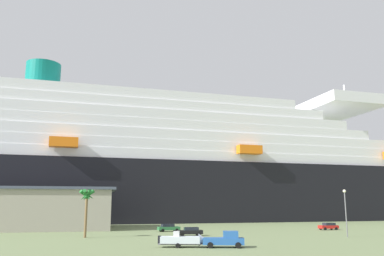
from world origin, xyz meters
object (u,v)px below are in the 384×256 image
at_px(palm_tree, 87,199).
at_px(parked_car_red_hatchback, 328,226).
at_px(pickup_truck, 225,240).
at_px(parked_car_green_wagon, 168,228).
at_px(cruise_ship, 152,168).
at_px(parked_car_black_coupe, 190,231).
at_px(small_boat_on_trailer, 185,240).
at_px(street_lamp, 345,206).

height_order(palm_tree, parked_car_red_hatchback, palm_tree).
bearing_deg(pickup_truck, parked_car_green_wagon, 96.27).
xyz_separation_m(pickup_truck, parked_car_green_wagon, (-3.71, 33.75, -0.21)).
height_order(cruise_ship, parked_car_black_coupe, cruise_ship).
distance_m(small_boat_on_trailer, palm_tree, 24.88).
height_order(pickup_truck, street_lamp, street_lamp).
height_order(cruise_ship, palm_tree, cruise_ship).
bearing_deg(small_boat_on_trailer, street_lamp, 20.73).
distance_m(street_lamp, parked_car_green_wagon, 36.57).
relative_size(street_lamp, parked_car_green_wagon, 1.70).
bearing_deg(palm_tree, parked_car_red_hatchback, 13.13).
distance_m(small_boat_on_trailer, parked_car_red_hatchback, 49.87).
height_order(pickup_truck, palm_tree, palm_tree).
bearing_deg(parked_car_red_hatchback, parked_car_black_coupe, -161.14).
bearing_deg(pickup_truck, cruise_ship, 92.52).
bearing_deg(parked_car_black_coupe, parked_car_red_hatchback, 18.86).
height_order(pickup_truck, parked_car_black_coupe, pickup_truck).
height_order(palm_tree, parked_car_black_coupe, palm_tree).
distance_m(palm_tree, street_lamp, 46.92).
relative_size(small_boat_on_trailer, parked_car_green_wagon, 1.51).
bearing_deg(parked_car_black_coupe, cruise_ship, 92.33).
xyz_separation_m(cruise_ship, pickup_truck, (3.65, -82.79, -16.81)).
distance_m(parked_car_green_wagon, parked_car_black_coupe, 12.96).
bearing_deg(palm_tree, cruise_ship, 75.16).
relative_size(parked_car_red_hatchback, parked_car_black_coupe, 0.95).
xyz_separation_m(palm_tree, street_lamp, (46.35, -7.17, -1.35)).
xyz_separation_m(cruise_ship, street_lamp, (29.80, -69.63, -12.39)).
bearing_deg(palm_tree, parked_car_green_wagon, 39.15).
distance_m(street_lamp, parked_car_black_coupe, 28.78).
xyz_separation_m(small_boat_on_trailer, parked_car_black_coupe, (4.22, 19.81, -0.13)).
bearing_deg(small_boat_on_trailer, pickup_truck, -12.98).
distance_m(cruise_ship, palm_tree, 65.55).
bearing_deg(pickup_truck, street_lamp, 26.70).
xyz_separation_m(cruise_ship, palm_tree, (-16.55, -62.46, -11.04)).
height_order(pickup_truck, parked_car_green_wagon, pickup_truck).
bearing_deg(street_lamp, cruise_ship, 113.17).
distance_m(pickup_truck, palm_tree, 29.23).
bearing_deg(parked_car_green_wagon, pickup_truck, -83.73).
bearing_deg(street_lamp, parked_car_green_wagon, 145.40).
xyz_separation_m(parked_car_green_wagon, parked_car_red_hatchback, (36.96, -0.96, -0.00)).
bearing_deg(pickup_truck, parked_car_red_hatchback, 44.60).
bearing_deg(pickup_truck, parked_car_black_coupe, 93.10).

